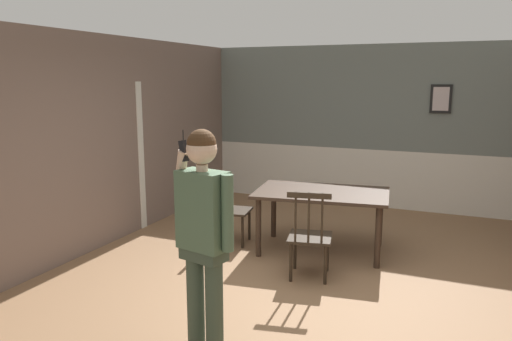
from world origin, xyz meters
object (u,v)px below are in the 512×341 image
(dining_table, at_px, (322,198))
(chair_by_doorway, at_px, (231,209))
(chair_near_window, at_px, (310,236))
(person_figure, at_px, (204,226))

(dining_table, relative_size, chair_by_doorway, 1.87)
(chair_near_window, distance_m, chair_by_doorway, 1.49)
(dining_table, distance_m, chair_near_window, 0.91)
(dining_table, distance_m, person_figure, 2.64)
(person_figure, bearing_deg, dining_table, -82.33)
(dining_table, bearing_deg, person_figure, -94.38)
(chair_by_doorway, height_order, person_figure, person_figure)
(dining_table, height_order, chair_by_doorway, chair_by_doorway)
(dining_table, distance_m, chair_by_doorway, 1.21)
(person_figure, bearing_deg, chair_near_window, -88.44)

